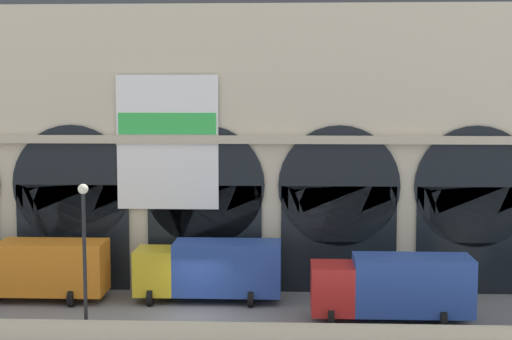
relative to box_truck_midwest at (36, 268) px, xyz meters
The scene contains 7 objects.
ground_plane 9.06m from the box_truck_midwest, 16.37° to the right, with size 200.00×200.00×0.00m, color slate.
quay_parapet_wall 11.33m from the box_truck_midwest, 40.79° to the right, with size 90.00×0.70×1.14m, color beige.
station_building 12.45m from the box_truck_midwest, 29.86° to the left, with size 44.85×5.26×19.14m.
box_truck_midwest is the anchor object (origin of this frame).
box_truck_center 9.06m from the box_truck_midwest, ahead, with size 7.50×2.91×3.12m.
box_truck_mideast 18.24m from the box_truck_midwest, ahead, with size 7.50×2.91×3.12m.
street_lamp_quayside 8.35m from the box_truck_midwest, 56.21° to the right, with size 0.44×0.44×6.90m.
Camera 1 is at (4.64, -35.83, 10.69)m, focal length 53.73 mm.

